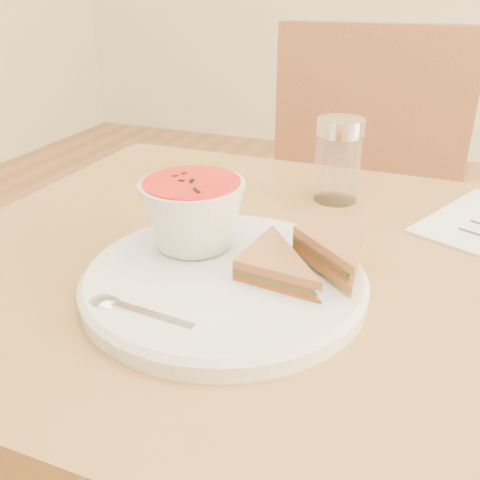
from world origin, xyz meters
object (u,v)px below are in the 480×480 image
at_px(condiment_shaker, 338,160).
at_px(plate, 224,282).
at_px(chair_far, 349,269).
at_px(soup_bowl, 193,217).

bearing_deg(condiment_shaker, plate, -100.28).
bearing_deg(plate, chair_far, 85.81).
xyz_separation_m(chair_far, condiment_shaker, (0.01, -0.28, 0.33)).
distance_m(chair_far, plate, 0.64).
xyz_separation_m(plate, soup_bowl, (-0.06, 0.04, 0.05)).
relative_size(chair_far, plate, 3.19).
relative_size(plate, soup_bowl, 2.56).
xyz_separation_m(chair_far, plate, (-0.04, -0.57, 0.28)).
bearing_deg(chair_far, condiment_shaker, 87.55).
height_order(chair_far, plate, chair_far).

